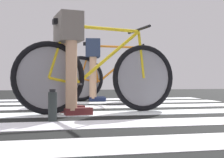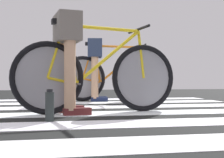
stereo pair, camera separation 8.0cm
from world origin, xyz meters
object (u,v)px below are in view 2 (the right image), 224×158
Objects in this scene: bicycle_1_of_2 at (98,75)px; cyclist_2_of_2 at (95,61)px; bicycle_2_of_2 at (114,77)px; water_bottle at (50,106)px; cyclist_1_of_2 at (68,49)px.

cyclist_2_of_2 is (0.21, 1.80, 0.24)m from bicycle_1_of_2.
bicycle_2_of_2 reaches higher than water_bottle.
bicycle_1_of_2 reaches higher than water_bottle.
cyclist_2_of_2 is at bearing -180.00° from bicycle_2_of_2.
bicycle_1_of_2 is 0.81m from water_bottle.
bicycle_2_of_2 is 6.57× the size of water_bottle.
cyclist_1_of_2 is at bearing 73.18° from water_bottle.
cyclist_1_of_2 is at bearing -108.36° from bicycle_2_of_2.
cyclist_1_of_2 is 3.75× the size of water_bottle.
bicycle_1_of_2 is at bearing 51.79° from water_bottle.
bicycle_2_of_2 is at bearing 67.23° from water_bottle.
cyclist_2_of_2 is 3.69× the size of water_bottle.
bicycle_1_of_2 is 1.74× the size of cyclist_1_of_2.
water_bottle is at bearing -106.62° from bicycle_2_of_2.
cyclist_1_of_2 is (-0.31, -0.05, 0.26)m from bicycle_1_of_2.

